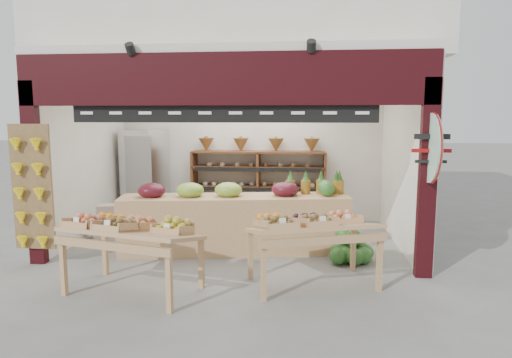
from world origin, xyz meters
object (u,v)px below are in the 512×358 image
(refrigerator, at_px, (145,175))
(watermelon_pile, at_px, (351,250))
(back_shelving, at_px, (258,171))
(display_table_right, at_px, (308,225))
(cardboard_stack, at_px, (121,225))
(display_table_left, at_px, (126,229))
(mid_counter, at_px, (234,221))

(refrigerator, xyz_separation_m, watermelon_pile, (3.97, -2.32, -0.77))
(back_shelving, bearing_deg, display_table_right, -74.24)
(cardboard_stack, bearing_deg, display_table_left, -65.68)
(refrigerator, distance_m, display_table_left, 3.92)
(mid_counter, relative_size, display_table_left, 2.10)
(back_shelving, height_order, mid_counter, back_shelving)
(back_shelving, relative_size, watermelon_pile, 4.04)
(cardboard_stack, relative_size, display_table_left, 0.57)
(display_table_right, bearing_deg, mid_counter, 130.87)
(mid_counter, bearing_deg, back_shelving, 85.56)
(back_shelving, bearing_deg, mid_counter, -94.44)
(refrigerator, relative_size, watermelon_pile, 2.78)
(back_shelving, height_order, display_table_right, back_shelving)
(cardboard_stack, bearing_deg, mid_counter, -15.87)
(mid_counter, xyz_separation_m, watermelon_pile, (1.80, -0.32, -0.32))
(display_table_right, bearing_deg, display_table_left, -169.11)
(display_table_left, height_order, watermelon_pile, display_table_left)
(cardboard_stack, xyz_separation_m, display_table_right, (3.29, -1.94, 0.56))
(refrigerator, bearing_deg, mid_counter, -27.02)
(display_table_left, distance_m, watermelon_pile, 3.28)
(display_table_left, bearing_deg, watermelon_pile, 26.56)
(refrigerator, relative_size, display_table_right, 1.05)
(mid_counter, bearing_deg, display_table_left, -121.51)
(cardboard_stack, height_order, display_table_right, display_table_right)
(cardboard_stack, bearing_deg, refrigerator, 90.94)
(mid_counter, height_order, watermelon_pile, mid_counter)
(cardboard_stack, relative_size, watermelon_pile, 1.48)
(back_shelving, distance_m, watermelon_pile, 3.08)
(cardboard_stack, bearing_deg, display_table_right, -30.46)
(display_table_right, xyz_separation_m, watermelon_pile, (0.65, 1.01, -0.61))
(mid_counter, distance_m, display_table_left, 2.08)
(mid_counter, bearing_deg, refrigerator, 137.18)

